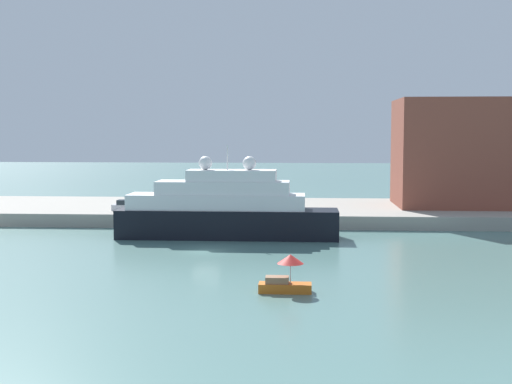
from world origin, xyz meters
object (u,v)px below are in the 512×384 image
at_px(small_motorboat, 286,276).
at_px(harbor_building, 459,153).
at_px(person_figure, 158,202).
at_px(parked_car, 129,206).
at_px(large_yacht, 225,210).
at_px(mooring_bollard, 277,211).

xyz_separation_m(small_motorboat, harbor_building, (22.11, 45.74, 7.65)).
bearing_deg(person_figure, small_motorboat, -65.96).
bearing_deg(parked_car, large_yacht, -40.70).
height_order(harbor_building, person_figure, harbor_building).
xyz_separation_m(parked_car, mooring_bollard, (19.01, -3.72, -0.14)).
bearing_deg(harbor_building, parked_car, -169.08).
bearing_deg(large_yacht, small_motorboat, -74.08).
bearing_deg(harbor_building, mooring_bollard, -153.45).
bearing_deg(large_yacht, harbor_building, 34.26).
xyz_separation_m(small_motorboat, mooring_bollard, (-1.96, 33.71, 0.88)).
bearing_deg(parked_car, harbor_building, 10.92).
distance_m(person_figure, mooring_bollard, 16.88).
relative_size(small_motorboat, person_figure, 2.09).
height_order(small_motorboat, person_figure, person_figure).
height_order(harbor_building, parked_car, harbor_building).
xyz_separation_m(harbor_building, person_figure, (-39.84, -6.01, -6.34)).
height_order(person_figure, mooring_bollard, person_figure).
relative_size(harbor_building, parked_car, 3.80).
bearing_deg(mooring_bollard, small_motorboat, -86.67).
xyz_separation_m(small_motorboat, parked_car, (-20.97, 37.42, 1.02)).
bearing_deg(small_motorboat, large_yacht, 105.92).
distance_m(large_yacht, mooring_bollard, 9.70).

